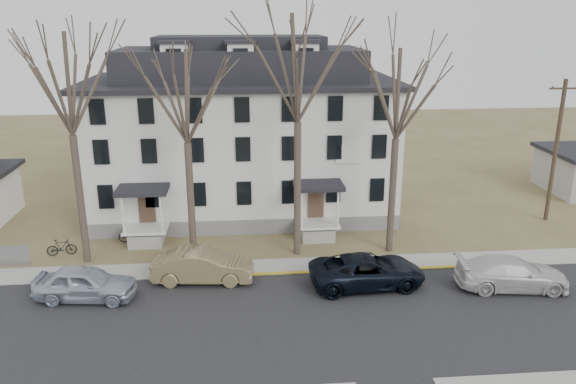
{
  "coord_description": "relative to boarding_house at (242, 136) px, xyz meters",
  "views": [
    {
      "loc": [
        -2.11,
        -20.31,
        13.44
      ],
      "look_at": [
        0.4,
        9.0,
        4.06
      ],
      "focal_mm": 35.0,
      "sensor_mm": 36.0,
      "label": 1
    }
  ],
  "objects": [
    {
      "name": "far_sidewalk",
      "position": [
        2.0,
        -9.95,
        -5.38
      ],
      "size": [
        120.0,
        2.0,
        0.08
      ],
      "primitive_type": "cube",
      "color": "#A09F97",
      "rests_on": "ground"
    },
    {
      "name": "yellow_curb",
      "position": [
        7.0,
        -10.85,
        -5.38
      ],
      "size": [
        14.0,
        0.25,
        0.06
      ],
      "primitive_type": "cube",
      "color": "gold",
      "rests_on": "ground"
    },
    {
      "name": "bicycle_left",
      "position": [
        -6.82,
        -5.74,
        -4.89
      ],
      "size": [
        1.95,
        0.92,
        0.99
      ],
      "primitive_type": "imported",
      "rotation": [
        0.0,
        0.0,
        1.43
      ],
      "color": "black",
      "rests_on": "ground"
    },
    {
      "name": "tree_mid_left",
      "position": [
        -3.0,
        -8.15,
        4.22
      ],
      "size": [
        7.8,
        7.8,
        12.74
      ],
      "color": "#473B31",
      "rests_on": "ground"
    },
    {
      "name": "car_tan",
      "position": [
        -2.28,
        -11.31,
        -4.52
      ],
      "size": [
        5.36,
        2.21,
        1.73
      ],
      "primitive_type": "imported",
      "rotation": [
        0.0,
        0.0,
        1.5
      ],
      "color": "olive",
      "rests_on": "ground"
    },
    {
      "name": "ground",
      "position": [
        2.0,
        -17.95,
        -5.38
      ],
      "size": [
        120.0,
        120.0,
        0.0
      ],
      "primitive_type": "plane",
      "color": "olive",
      "rests_on": "ground"
    },
    {
      "name": "car_navy",
      "position": [
        6.17,
        -12.56,
        -4.56
      ],
      "size": [
        6.07,
        3.11,
        1.64
      ],
      "primitive_type": "imported",
      "rotation": [
        0.0,
        0.0,
        1.64
      ],
      "color": "black",
      "rests_on": "ground"
    },
    {
      "name": "tree_far_left",
      "position": [
        -9.0,
        -8.15,
        4.96
      ],
      "size": [
        8.4,
        8.4,
        13.72
      ],
      "color": "#473B31",
      "rests_on": "ground"
    },
    {
      "name": "tree_mid_right",
      "position": [
        8.5,
        -8.15,
        4.22
      ],
      "size": [
        7.8,
        7.8,
        12.74
      ],
      "color": "#473B31",
      "rests_on": "ground"
    },
    {
      "name": "boarding_house",
      "position": [
        0.0,
        0.0,
        0.0
      ],
      "size": [
        20.8,
        12.36,
        12.05
      ],
      "color": "slate",
      "rests_on": "ground"
    },
    {
      "name": "car_white",
      "position": [
        13.44,
        -13.44,
        -4.57
      ],
      "size": [
        5.81,
        2.86,
        1.63
      ],
      "primitive_type": "imported",
      "rotation": [
        0.0,
        0.0,
        1.46
      ],
      "color": "silver",
      "rests_on": "ground"
    },
    {
      "name": "bicycle_right",
      "position": [
        -10.63,
        -7.32,
        -4.88
      ],
      "size": [
        1.72,
        0.72,
        1.0
      ],
      "primitive_type": "imported",
      "rotation": [
        0.0,
        0.0,
        1.73
      ],
      "color": "black",
      "rests_on": "ground"
    },
    {
      "name": "main_road",
      "position": [
        2.0,
        -15.95,
        -5.38
      ],
      "size": [
        120.0,
        10.0,
        0.04
      ],
      "primitive_type": "cube",
      "color": "#27272A",
      "rests_on": "ground"
    },
    {
      "name": "tree_center",
      "position": [
        3.0,
        -8.15,
        5.71
      ],
      "size": [
        9.0,
        9.0,
        14.7
      ],
      "color": "#473B31",
      "rests_on": "ground"
    },
    {
      "name": "utility_pole_far",
      "position": [
        20.5,
        -3.95,
        -0.47
      ],
      "size": [
        2.0,
        0.28,
        9.5
      ],
      "color": "#3D3023",
      "rests_on": "ground"
    },
    {
      "name": "car_silver",
      "position": [
        -7.87,
        -12.78,
        -4.54
      ],
      "size": [
        5.11,
        2.53,
        1.67
      ],
      "primitive_type": "imported",
      "rotation": [
        0.0,
        0.0,
        1.45
      ],
      "color": "#B1BCCD",
      "rests_on": "ground"
    }
  ]
}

